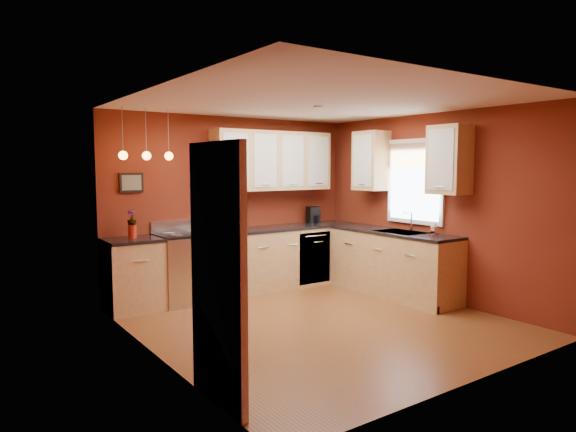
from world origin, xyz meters
TOP-DOWN VIEW (x-y plane):
  - floor at (0.00, 0.00)m, footprint 4.20×4.20m
  - ceiling at (0.00, 0.00)m, footprint 4.00×4.20m
  - wall_back at (0.00, 2.10)m, footprint 4.00×0.02m
  - wall_front at (0.00, -2.10)m, footprint 4.00×0.02m
  - wall_left at (-2.00, 0.00)m, footprint 0.02×4.20m
  - wall_right at (2.00, 0.00)m, footprint 0.02×4.20m
  - base_cabinets_back_left at (-1.65, 1.80)m, footprint 0.70×0.60m
  - base_cabinets_back_right at (0.73, 1.80)m, footprint 2.54×0.60m
  - base_cabinets_right at (1.70, 0.45)m, footprint 0.60×2.10m
  - counter_back_left at (-1.65, 1.80)m, footprint 0.70×0.62m
  - counter_back_right at (0.73, 1.80)m, footprint 2.54×0.62m
  - counter_right at (1.70, 0.45)m, footprint 0.62×2.10m
  - gas_range at (-0.92, 1.80)m, footprint 0.76×0.64m
  - dishwasher_front at (1.10, 1.51)m, footprint 0.60×0.02m
  - sink at (1.70, 0.30)m, footprint 0.50×0.70m
  - window at (1.97, 0.30)m, footprint 0.06×1.02m
  - door_left_wall at (-1.97, -1.20)m, footprint 0.12×0.82m
  - upper_cabinets_back at (0.60, 1.93)m, footprint 2.00×0.35m
  - upper_cabinets_right at (1.82, 0.32)m, footprint 0.35×1.95m
  - wall_picture at (-1.55, 2.08)m, footprint 0.32×0.03m
  - pendant_lights at (-1.45, 1.75)m, footprint 0.71×0.11m
  - red_canister at (-0.06, 1.75)m, footprint 0.13×0.13m
  - red_vase at (-1.64, 1.83)m, footprint 0.11×0.11m
  - flowers at (-1.64, 1.83)m, footprint 0.12×0.12m
  - coffee_maker at (1.39, 1.92)m, footprint 0.21×0.21m
  - soap_pump at (1.82, -0.20)m, footprint 0.08×0.08m
  - dish_towel at (-0.78, 1.47)m, footprint 0.23×0.02m

SIDE VIEW (x-z plane):
  - floor at x=0.00m, z-range 0.00..0.00m
  - base_cabinets_back_left at x=-1.65m, z-range 0.00..0.90m
  - base_cabinets_back_right at x=0.73m, z-range 0.00..0.90m
  - base_cabinets_right at x=1.70m, z-range 0.00..0.90m
  - dishwasher_front at x=1.10m, z-range 0.05..0.85m
  - gas_range at x=-0.92m, z-range -0.07..1.04m
  - dish_towel at x=-0.78m, z-range 0.37..0.67m
  - sink at x=1.70m, z-range 0.75..1.08m
  - counter_back_left at x=-1.65m, z-range 0.90..0.94m
  - counter_back_right at x=0.73m, z-range 0.90..0.94m
  - counter_right at x=1.70m, z-range 0.90..0.94m
  - door_left_wall at x=-1.97m, z-range 0.00..2.05m
  - red_vase at x=-1.64m, z-range 0.94..1.11m
  - soap_pump at x=1.82m, z-range 0.94..1.12m
  - red_canister at x=-0.06m, z-range 0.94..1.14m
  - coffee_maker at x=1.39m, z-range 0.93..1.20m
  - flowers at x=-1.64m, z-range 1.09..1.30m
  - wall_back at x=0.00m, z-range 0.00..2.60m
  - wall_front at x=0.00m, z-range 0.00..2.60m
  - wall_left at x=-2.00m, z-range 0.00..2.60m
  - wall_right at x=2.00m, z-range 0.00..2.60m
  - wall_picture at x=-1.55m, z-range 1.52..1.78m
  - window at x=1.97m, z-range 1.08..2.30m
  - upper_cabinets_back at x=0.60m, z-range 1.50..2.40m
  - upper_cabinets_right at x=1.82m, z-range 1.50..2.40m
  - pendant_lights at x=-1.45m, z-range 1.68..2.34m
  - ceiling at x=0.00m, z-range 2.59..2.61m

